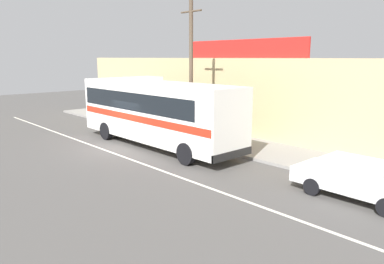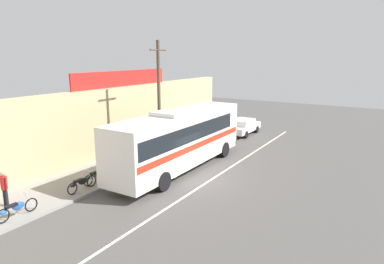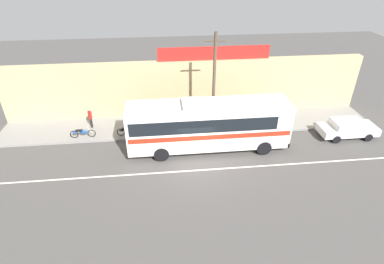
% 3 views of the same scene
% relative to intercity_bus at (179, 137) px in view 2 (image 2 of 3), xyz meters
% --- Properties ---
extents(ground_plane, '(70.00, 70.00, 0.00)m').
position_rel_intercity_bus_xyz_m(ground_plane, '(-0.94, -1.77, -2.07)').
color(ground_plane, '#4F4C49').
extents(sidewalk_slab, '(30.00, 3.60, 0.14)m').
position_rel_intercity_bus_xyz_m(sidewalk_slab, '(-0.94, 3.43, -2.00)').
color(sidewalk_slab, gray).
rests_on(sidewalk_slab, ground_plane).
extents(storefront_facade, '(30.00, 0.70, 4.80)m').
position_rel_intercity_bus_xyz_m(storefront_facade, '(-0.94, 5.58, 0.33)').
color(storefront_facade, tan).
rests_on(storefront_facade, ground_plane).
extents(storefront_billboard, '(9.14, 0.12, 1.10)m').
position_rel_intercity_bus_xyz_m(storefront_billboard, '(1.32, 5.58, 3.28)').
color(storefront_billboard, red).
rests_on(storefront_billboard, storefront_facade).
extents(road_center_stripe, '(30.00, 0.14, 0.01)m').
position_rel_intercity_bus_xyz_m(road_center_stripe, '(-0.94, -2.57, -2.06)').
color(road_center_stripe, silver).
rests_on(road_center_stripe, ground_plane).
extents(intercity_bus, '(11.30, 2.68, 3.78)m').
position_rel_intercity_bus_xyz_m(intercity_bus, '(0.00, 0.00, 0.00)').
color(intercity_bus, white).
rests_on(intercity_bus, ground_plane).
extents(parked_car, '(4.37, 1.87, 1.37)m').
position_rel_intercity_bus_xyz_m(parked_car, '(11.03, 0.47, -1.33)').
color(parked_car, silver).
rests_on(parked_car, ground_plane).
extents(utility_pole, '(1.60, 0.22, 7.74)m').
position_rel_intercity_bus_xyz_m(utility_pole, '(0.74, 2.01, 2.08)').
color(utility_pole, brown).
rests_on(utility_pole, sidewalk_slab).
extents(motorcycle_purple, '(1.89, 0.56, 0.94)m').
position_rel_intercity_bus_xyz_m(motorcycle_purple, '(-4.55, 2.38, -1.50)').
color(motorcycle_purple, black).
rests_on(motorcycle_purple, sidewalk_slab).
extents(motorcycle_green, '(1.87, 0.56, 0.94)m').
position_rel_intercity_bus_xyz_m(motorcycle_green, '(-5.75, 2.19, -1.50)').
color(motorcycle_green, black).
rests_on(motorcycle_green, sidewalk_slab).
extents(motorcycle_black, '(1.92, 0.56, 0.94)m').
position_rel_intercity_bus_xyz_m(motorcycle_black, '(-9.25, 2.24, -1.50)').
color(motorcycle_black, black).
rests_on(motorcycle_black, sidewalk_slab).
extents(pedestrian_by_curb, '(0.30, 0.48, 1.67)m').
position_rel_intercity_bus_xyz_m(pedestrian_by_curb, '(-8.82, 3.77, -0.95)').
color(pedestrian_by_curb, black).
rests_on(pedestrian_by_curb, sidewalk_slab).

